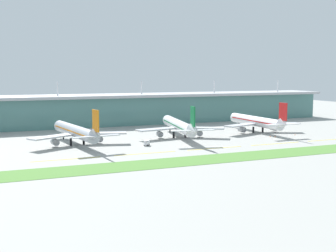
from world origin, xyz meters
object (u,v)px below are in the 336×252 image
airliner_near (76,132)px  airliner_middle (179,126)px  safety_cone_left_wingtip (275,137)px  baggage_cart (147,143)px  safety_cone_nose_front (270,136)px  safety_cone_right_wingtip (295,135)px  airliner_far (257,121)px

airliner_near → airliner_middle: 56.02m
safety_cone_left_wingtip → airliner_near: bearing=170.9°
airliner_near → airliner_middle: bearing=3.3°
baggage_cart → safety_cone_nose_front: (72.46, 1.70, -0.91)m
airliner_near → safety_cone_right_wingtip: 120.31m
airliner_middle → safety_cone_nose_front: size_ratio=94.67×
airliner_far → safety_cone_left_wingtip: 21.87m
airliner_middle → safety_cone_nose_front: (46.85, -17.49, -6.10)m
airliner_far → airliner_near: bearing=-177.7°
airliner_far → baggage_cart: bearing=-165.1°
baggage_cart → safety_cone_left_wingtip: bearing=-0.5°
safety_cone_nose_front → baggage_cart: bearing=-178.7°
airliner_near → safety_cone_right_wingtip: (119.29, -14.40, -6.10)m
safety_cone_nose_front → safety_cone_right_wingtip: size_ratio=1.00×
airliner_near → safety_cone_right_wingtip: airliner_near is taller
airliner_near → baggage_cart: 34.66m
airliner_far → safety_cone_right_wingtip: 23.39m
baggage_cart → safety_cone_left_wingtip: baggage_cart is taller
airliner_near → safety_cone_nose_front: airliner_near is taller
airliner_far → baggage_cart: 79.00m
airliner_near → safety_cone_right_wingtip: size_ratio=89.49×
airliner_near → safety_cone_nose_front: size_ratio=89.49×
safety_cone_right_wingtip → safety_cone_left_wingtip: bearing=-171.4°
airliner_far → safety_cone_left_wingtip: (-2.20, -20.89, -6.09)m
airliner_middle → safety_cone_right_wingtip: (63.36, -17.60, -6.10)m
airliner_near → safety_cone_nose_front: (102.78, -14.29, -6.10)m
safety_cone_nose_front → safety_cone_left_wingtip: bearing=-57.3°
safety_cone_left_wingtip → safety_cone_right_wingtip: 15.16m
safety_cone_left_wingtip → baggage_cart: bearing=179.5°
airliner_middle → safety_cone_right_wingtip: bearing=-15.5°
baggage_cart → safety_cone_right_wingtip: 89.00m
baggage_cart → airliner_middle: bearing=36.8°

